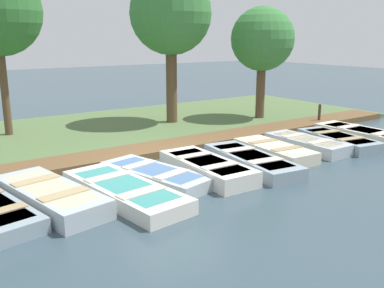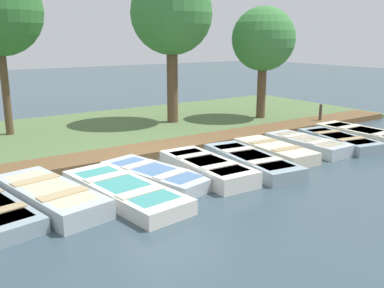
{
  "view_description": "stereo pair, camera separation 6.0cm",
  "coord_description": "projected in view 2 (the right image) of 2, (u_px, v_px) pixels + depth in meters",
  "views": [
    {
      "loc": [
        9.57,
        -5.94,
        3.46
      ],
      "look_at": [
        0.37,
        0.44,
        0.65
      ],
      "focal_mm": 40.0,
      "sensor_mm": 36.0,
      "label": 1
    },
    {
      "loc": [
        9.61,
        -5.89,
        3.46
      ],
      "look_at": [
        0.37,
        0.44,
        0.65
      ],
      "focal_mm": 40.0,
      "sensor_mm": 36.0,
      "label": 2
    }
  ],
  "objects": [
    {
      "name": "dock_walkway",
      "position": [
        146.0,
        151.0,
        12.91
      ],
      "size": [
        1.27,
        22.6,
        0.22
      ],
      "color": "brown",
      "rests_on": "ground_plane"
    },
    {
      "name": "rowboat_8",
      "position": [
        307.0,
        144.0,
        13.48
      ],
      "size": [
        2.73,
        1.04,
        0.38
      ],
      "rotation": [
        0.0,
        0.0,
        -0.0
      ],
      "color": "#B2BCC1",
      "rests_on": "ground_plane"
    },
    {
      "name": "rowboat_9",
      "position": [
        339.0,
        140.0,
        14.01
      ],
      "size": [
        3.03,
        1.57,
        0.35
      ],
      "rotation": [
        0.0,
        0.0,
        -0.17
      ],
      "color": "#8C9EA8",
      "rests_on": "ground_plane"
    },
    {
      "name": "rowboat_5",
      "position": [
        207.0,
        168.0,
        10.94
      ],
      "size": [
        3.01,
        1.21,
        0.43
      ],
      "rotation": [
        0.0,
        0.0,
        -0.03
      ],
      "color": "silver",
      "rests_on": "ground_plane"
    },
    {
      "name": "park_tree_center",
      "position": [
        172.0,
        15.0,
        16.3
      ],
      "size": [
        3.15,
        3.15,
        5.91
      ],
      "color": "brown",
      "rests_on": "ground_plane"
    },
    {
      "name": "rowboat_2",
      "position": [
        50.0,
        195.0,
        9.02
      ],
      "size": [
        3.34,
        1.69,
        0.43
      ],
      "rotation": [
        0.0,
        0.0,
        0.19
      ],
      "color": "#B2BCC1",
      "rests_on": "ground_plane"
    },
    {
      "name": "shore_bank",
      "position": [
        100.0,
        132.0,
        15.75
      ],
      "size": [
        8.0,
        24.0,
        0.12
      ],
      "color": "#567042",
      "rests_on": "ground_plane"
    },
    {
      "name": "rowboat_6",
      "position": [
        251.0,
        161.0,
        11.67
      ],
      "size": [
        3.44,
        1.5,
        0.36
      ],
      "rotation": [
        0.0,
        0.0,
        -0.13
      ],
      "color": "#8C9EA8",
      "rests_on": "ground_plane"
    },
    {
      "name": "rowboat_10",
      "position": [
        366.0,
        135.0,
        14.62
      ],
      "size": [
        3.47,
        1.14,
        0.4
      ],
      "rotation": [
        0.0,
        0.0,
        -0.0
      ],
      "color": "beige",
      "rests_on": "ground_plane"
    },
    {
      "name": "rowboat_7",
      "position": [
        275.0,
        151.0,
        12.7
      ],
      "size": [
        2.75,
        1.25,
        0.37
      ],
      "rotation": [
        0.0,
        0.0,
        -0.07
      ],
      "color": "beige",
      "rests_on": "ground_plane"
    },
    {
      "name": "park_tree_right",
      "position": [
        263.0,
        40.0,
        17.46
      ],
      "size": [
        2.6,
        2.6,
        4.69
      ],
      "color": "brown",
      "rests_on": "ground_plane"
    },
    {
      "name": "rowboat_4",
      "position": [
        155.0,
        175.0,
        10.51
      ],
      "size": [
        3.21,
        1.75,
        0.33
      ],
      "rotation": [
        0.0,
        0.0,
        0.24
      ],
      "color": "#B2BCC1",
      "rests_on": "ground_plane"
    },
    {
      "name": "mooring_post_far",
      "position": [
        320.0,
        115.0,
        17.07
      ],
      "size": [
        0.11,
        0.11,
        0.88
      ],
      "color": "#47382D",
      "rests_on": "ground_plane"
    },
    {
      "name": "rowboat_3",
      "position": [
        124.0,
        191.0,
        9.41
      ],
      "size": [
        3.64,
        1.63,
        0.35
      ],
      "rotation": [
        0.0,
        0.0,
        0.13
      ],
      "color": "silver",
      "rests_on": "ground_plane"
    },
    {
      "name": "ground_plane",
      "position": [
        171.0,
        166.0,
        11.76
      ],
      "size": [
        80.0,
        80.0,
        0.0
      ],
      "primitive_type": "plane",
      "color": "#384C56"
    }
  ]
}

